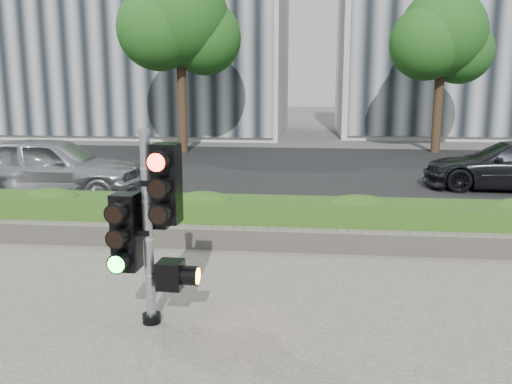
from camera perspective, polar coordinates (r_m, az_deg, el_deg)
ground at (r=7.19m, az=-0.14°, el=-10.73°), size 120.00×120.00×0.00m
road at (r=16.85m, az=3.66°, el=2.10°), size 60.00×13.00×0.02m
curb at (r=10.15m, az=1.85°, el=-3.77°), size 60.00×0.25×0.12m
stone_wall at (r=8.91m, az=1.23°, el=-4.97°), size 12.00×0.32×0.34m
hedge at (r=9.49m, az=1.58°, el=-2.89°), size 12.00×1.00×0.68m
building_right at (r=33.41m, az=25.14°, el=15.95°), size 18.00×10.00×12.00m
tree_left at (r=21.95m, az=-8.01°, el=17.34°), size 4.61×4.03×7.34m
tree_right at (r=22.74m, az=18.96°, el=15.21°), size 4.10×3.58×6.53m
traffic_signal at (r=6.07m, az=-10.97°, el=-2.74°), size 0.76×0.57×2.20m
car_silver at (r=13.75m, az=-20.74°, el=2.48°), size 4.43×1.94×1.49m
car_dark at (r=15.42m, az=25.22°, el=2.57°), size 4.43×2.10×1.25m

